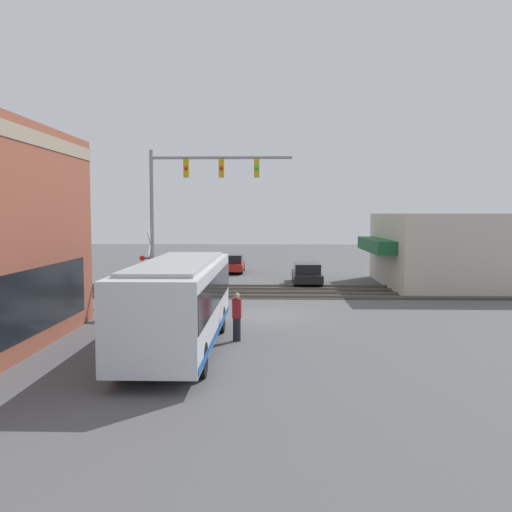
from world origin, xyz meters
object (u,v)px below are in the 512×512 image
pedestrian_near_bus (237,316)px  parked_car_black (307,274)px  parked_car_red (232,264)px  pedestrian_at_crossing (165,286)px  city_bus (179,301)px  crossing_signal (151,258)px

pedestrian_near_bus → parked_car_black: bearing=-11.9°
parked_car_red → pedestrian_at_crossing: size_ratio=2.48×
pedestrian_near_bus → city_bus: bearing=126.7°
parked_car_black → pedestrian_at_crossing: pedestrian_at_crossing is taller
pedestrian_at_crossing → parked_car_red: bearing=-8.0°
parked_car_red → parked_car_black: bearing=-143.0°
crossing_signal → parked_car_red: crossing_signal is taller
parked_car_red → pedestrian_near_bus: pedestrian_near_bus is taller
crossing_signal → pedestrian_near_bus: size_ratio=2.17×
city_bus → pedestrian_at_crossing: bearing=13.5°
city_bus → parked_car_red: size_ratio=2.22×
city_bus → parked_car_red: city_bus is taller
pedestrian_at_crossing → parked_car_black: bearing=-41.0°
parked_car_black → pedestrian_at_crossing: 11.66m
parked_car_red → pedestrian_at_crossing: pedestrian_at_crossing is taller
parked_car_black → parked_car_red: size_ratio=1.07×
parked_car_black → parked_car_red: parked_car_red is taller
parked_car_red → city_bus: bearing=180.0°
pedestrian_at_crossing → pedestrian_near_bus: (-8.02, -4.11, -0.05)m
parked_car_black → pedestrian_at_crossing: bearing=139.0°
crossing_signal → pedestrian_near_bus: 10.31m
parked_car_black → pedestrian_near_bus: pedestrian_near_bus is taller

